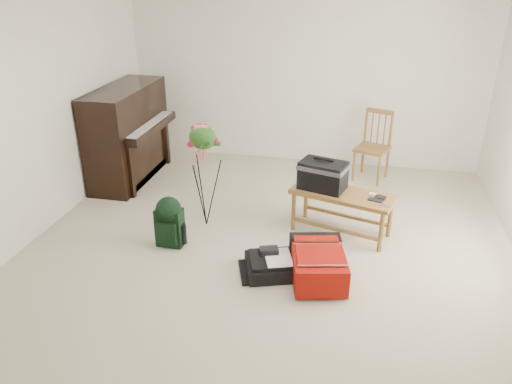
% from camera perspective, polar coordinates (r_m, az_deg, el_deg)
% --- Properties ---
extents(floor, '(5.00, 5.50, 0.01)m').
position_cam_1_polar(floor, '(5.12, 1.12, -7.22)').
color(floor, '#BBB196').
rests_on(floor, ground).
extents(wall_back, '(5.00, 0.04, 2.50)m').
position_cam_1_polar(wall_back, '(7.21, 5.53, 13.03)').
color(wall_back, white).
rests_on(wall_back, floor).
extents(wall_left, '(0.04, 5.50, 2.50)m').
position_cam_1_polar(wall_left, '(5.59, -25.00, 7.30)').
color(wall_left, white).
rests_on(wall_left, floor).
extents(piano, '(0.71, 1.50, 1.25)m').
position_cam_1_polar(piano, '(6.92, -14.33, 6.26)').
color(piano, black).
rests_on(piano, floor).
extents(bench, '(1.16, 0.72, 0.84)m').
position_cam_1_polar(bench, '(5.34, 8.25, 1.07)').
color(bench, brown).
rests_on(bench, floor).
extents(dining_chair, '(0.52, 0.52, 0.94)m').
position_cam_1_polar(dining_chair, '(6.90, 13.15, 5.09)').
color(dining_chair, brown).
rests_on(dining_chair, floor).
extents(red_suitcase, '(0.61, 0.80, 0.30)m').
position_cam_1_polar(red_suitcase, '(4.77, 7.16, -7.83)').
color(red_suitcase, '#BA1907').
rests_on(red_suitcase, floor).
extents(black_duffel, '(0.67, 0.60, 0.23)m').
position_cam_1_polar(black_duffel, '(4.83, 2.24, -8.28)').
color(black_duffel, black).
rests_on(black_duffel, floor).
extents(green_backpack, '(0.28, 0.27, 0.55)m').
position_cam_1_polar(green_backpack, '(5.23, -9.90, -3.10)').
color(green_backpack, black).
rests_on(green_backpack, floor).
extents(flower_stand, '(0.44, 0.44, 1.20)m').
position_cam_1_polar(flower_stand, '(5.46, -5.93, 1.75)').
color(flower_stand, black).
rests_on(flower_stand, floor).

